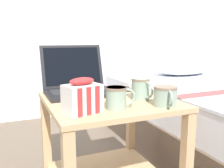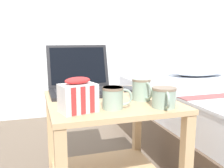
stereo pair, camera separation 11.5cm
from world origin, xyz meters
name	(u,v)px [view 2 (the right image)]	position (x,y,z in m)	size (l,w,h in m)	color
back_wall	(64,0)	(0.00, 1.62, 1.25)	(8.00, 0.05, 2.50)	silver
bedside_table	(109,138)	(0.00, 0.00, 0.36)	(0.58, 0.59, 0.56)	tan
laptop	(82,83)	(-0.10, 0.19, 0.61)	(0.35, 0.32, 0.25)	black
mug_front_left	(142,88)	(0.14, -0.07, 0.61)	(0.09, 0.13, 0.10)	#8CA593
mug_front_right	(164,96)	(0.17, -0.22, 0.61)	(0.10, 0.14, 0.09)	#8CA593
mug_mid_center	(114,97)	(-0.03, -0.17, 0.61)	(0.13, 0.09, 0.09)	#8CA593
snack_bag	(78,96)	(-0.18, -0.17, 0.62)	(0.16, 0.13, 0.14)	silver
cell_phone	(129,89)	(0.17, 0.17, 0.56)	(0.11, 0.16, 0.01)	black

